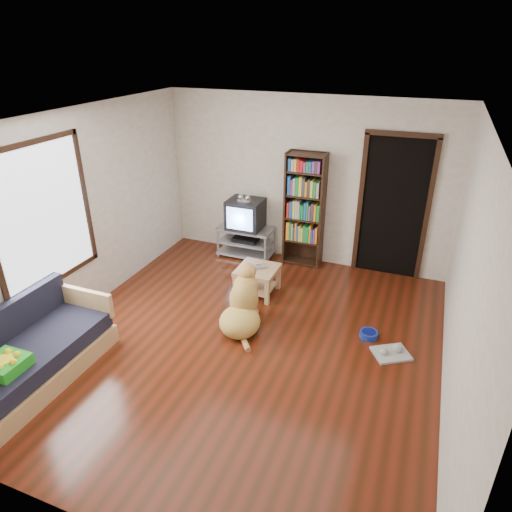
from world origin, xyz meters
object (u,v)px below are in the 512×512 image
(grey_rag, at_px, (391,354))
(coffee_table, at_px, (257,276))
(dog_bowl, at_px, (369,334))
(bookshelf, at_px, (305,204))
(green_cushion, at_px, (6,365))
(tv_stand, at_px, (246,241))
(laptop, at_px, (257,268))
(sofa, at_px, (31,357))
(dog, at_px, (243,306))
(crt_tv, at_px, (246,213))

(grey_rag, relative_size, coffee_table, 0.73)
(dog_bowl, bearing_deg, bookshelf, 128.61)
(green_cushion, height_order, tv_stand, green_cushion)
(laptop, height_order, sofa, sofa)
(tv_stand, bearing_deg, dog_bowl, -34.67)
(dog_bowl, height_order, grey_rag, dog_bowl)
(sofa, bearing_deg, tv_stand, 74.98)
(bookshelf, bearing_deg, tv_stand, -174.37)
(laptop, relative_size, dog, 0.33)
(dog_bowl, bearing_deg, laptop, 164.34)
(green_cushion, distance_m, dog, 2.63)
(laptop, bearing_deg, bookshelf, 41.83)
(dog, bearing_deg, tv_stand, 111.55)
(tv_stand, xyz_separation_m, sofa, (-0.97, -3.63, -0.01))
(laptop, distance_m, coffee_table, 0.14)
(dog_bowl, height_order, coffee_table, coffee_table)
(bookshelf, distance_m, sofa, 4.26)
(dog_bowl, height_order, bookshelf, bookshelf)
(tv_stand, distance_m, sofa, 3.76)
(coffee_table, bearing_deg, laptop, -90.00)
(laptop, relative_size, coffee_table, 0.57)
(tv_stand, relative_size, dog, 0.94)
(green_cushion, height_order, coffee_table, green_cushion)
(laptop, relative_size, grey_rag, 0.78)
(dog_bowl, bearing_deg, sofa, -147.89)
(dog_bowl, relative_size, bookshelf, 0.12)
(grey_rag, height_order, bookshelf, bookshelf)
(grey_rag, relative_size, sofa, 0.22)
(sofa, relative_size, coffee_table, 3.27)
(crt_tv, relative_size, dog, 0.61)
(green_cushion, relative_size, grey_rag, 0.90)
(dog_bowl, height_order, dog, dog)
(sofa, bearing_deg, dog_bowl, 32.11)
(bookshelf, bearing_deg, green_cushion, -113.73)
(green_cushion, height_order, dog_bowl, green_cushion)
(laptop, relative_size, crt_tv, 0.54)
(crt_tv, relative_size, coffee_table, 1.05)
(bookshelf, xyz_separation_m, sofa, (-1.92, -3.72, -0.74))
(grey_rag, relative_size, tv_stand, 0.44)
(coffee_table, bearing_deg, bookshelf, 74.80)
(crt_tv, height_order, dog, crt_tv)
(green_cushion, relative_size, tv_stand, 0.40)
(grey_rag, distance_m, sofa, 4.00)
(laptop, bearing_deg, coffee_table, 56.67)
(dog, bearing_deg, laptop, 99.22)
(green_cushion, height_order, bookshelf, bookshelf)
(grey_rag, height_order, coffee_table, coffee_table)
(tv_stand, relative_size, bookshelf, 0.50)
(laptop, xyz_separation_m, grey_rag, (1.96, -0.72, -0.40))
(green_cushion, height_order, laptop, green_cushion)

